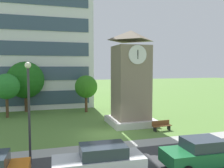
% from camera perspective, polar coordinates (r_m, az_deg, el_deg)
% --- Properties ---
extents(ground_plane, '(160.00, 160.00, 0.00)m').
position_cam_1_polar(ground_plane, '(20.38, -1.31, -12.04)').
color(ground_plane, '#567F38').
extents(kerb_strip, '(120.00, 1.60, 0.01)m').
position_cam_1_polar(kerb_strip, '(17.68, 1.35, -14.61)').
color(kerb_strip, '#9E9E99').
rests_on(kerb_strip, ground).
extents(office_building, '(17.89, 16.07, 25.60)m').
position_cam_1_polar(office_building, '(40.61, -19.87, 14.07)').
color(office_building, silver).
rests_on(office_building, ground).
extents(clock_tower, '(4.27, 4.27, 9.20)m').
position_cam_1_polar(clock_tower, '(23.29, 4.56, 0.18)').
color(clock_tower, gray).
rests_on(clock_tower, ground).
extents(park_bench, '(1.83, 0.62, 0.88)m').
position_cam_1_polar(park_bench, '(21.85, 11.85, -9.75)').
color(park_bench, brown).
rests_on(park_bench, ground).
extents(street_lamp, '(0.36, 0.36, 5.97)m').
position_cam_1_polar(street_lamp, '(14.50, -19.41, -4.02)').
color(street_lamp, '#333338').
rests_on(street_lamp, ground).
extents(tree_near_tower, '(2.82, 2.82, 4.61)m').
position_cam_1_polar(tree_near_tower, '(29.65, -6.27, -0.67)').
color(tree_near_tower, '#513823').
rests_on(tree_near_tower, ground).
extents(tree_by_building, '(2.86, 2.86, 4.93)m').
position_cam_1_polar(tree_by_building, '(28.75, -24.09, -0.58)').
color(tree_by_building, '#513823').
rests_on(tree_by_building, ground).
extents(tree_streetside, '(4.60, 4.60, 6.33)m').
position_cam_1_polar(tree_streetside, '(31.53, -20.14, 0.91)').
color(tree_streetside, '#513823').
rests_on(tree_streetside, ground).
extents(parked_car_white, '(4.79, 2.11, 1.69)m').
position_cam_1_polar(parked_car_white, '(12.83, -2.96, -18.01)').
color(parked_car_white, silver).
rests_on(parked_car_white, ground).
extents(parked_car_green, '(4.20, 2.20, 1.69)m').
position_cam_1_polar(parked_car_green, '(14.70, 20.41, -15.34)').
color(parked_car_green, '#1E6B38').
rests_on(parked_car_green, ground).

